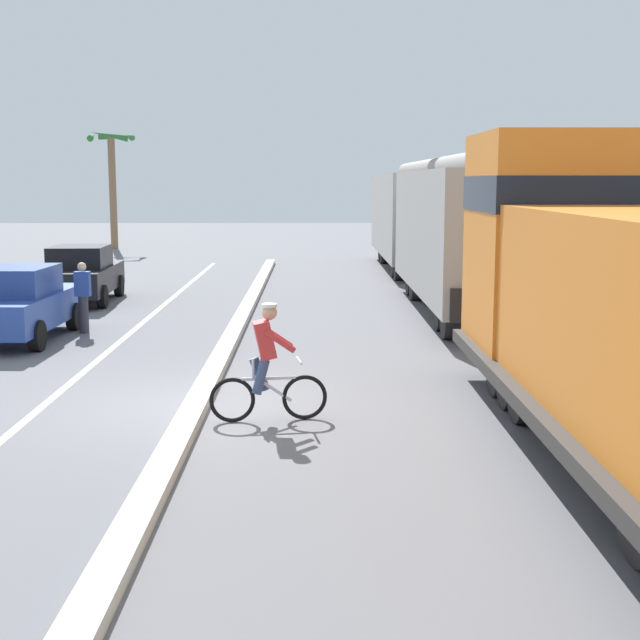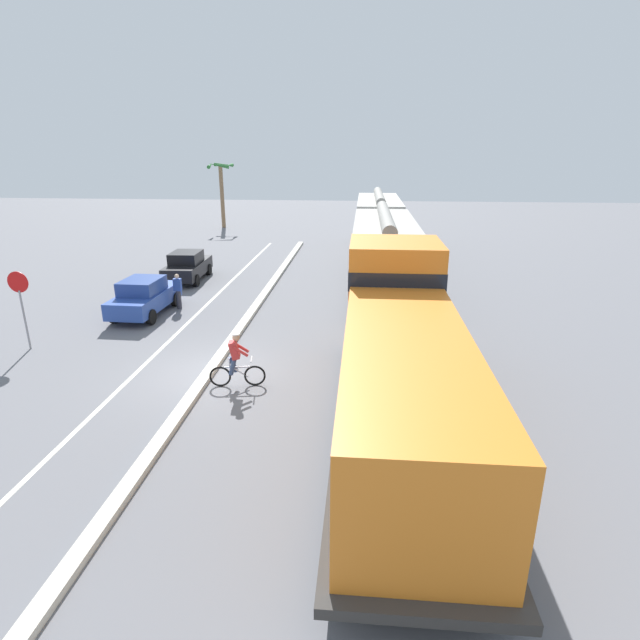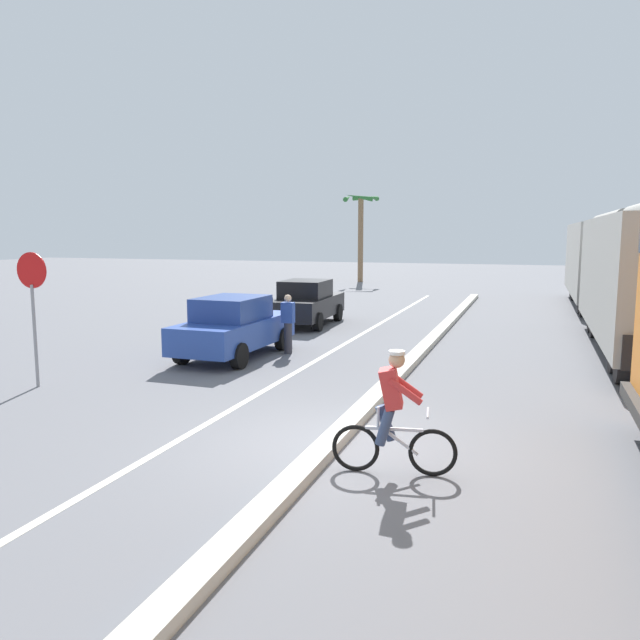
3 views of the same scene
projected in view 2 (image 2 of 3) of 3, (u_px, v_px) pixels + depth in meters
name	position (u px, v px, depth m)	size (l,w,h in m)	color
ground_plane	(210.00, 373.00, 16.18)	(120.00, 120.00, 0.00)	slate
median_curb	(250.00, 314.00, 21.82)	(0.36, 36.00, 0.16)	beige
lane_stripe	(197.00, 314.00, 22.04)	(0.14, 36.00, 0.01)	silver
locomotive	(399.00, 359.00, 12.74)	(3.10, 11.61, 4.20)	orange
hopper_car_lead	(384.00, 255.00, 24.12)	(2.90, 10.60, 4.18)	#9F9D95
hopper_car_middle	(378.00, 223.00, 35.07)	(2.90, 10.60, 4.18)	#A29F98
parked_car_blue	(145.00, 296.00, 21.78)	(1.91, 4.24, 1.62)	#28479E
parked_car_black	(188.00, 266.00, 27.57)	(1.96, 4.27, 1.62)	black
cyclist	(236.00, 361.00, 15.03)	(1.70, 0.52, 1.71)	black
stop_sign	(20.00, 295.00, 17.54)	(0.76, 0.08, 2.88)	gray
palm_tree_near	(221.00, 181.00, 45.78)	(2.25, 2.31, 5.94)	#846647
pedestrian_by_cars	(178.00, 291.00, 22.54)	(0.34, 0.22, 1.62)	#33333D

